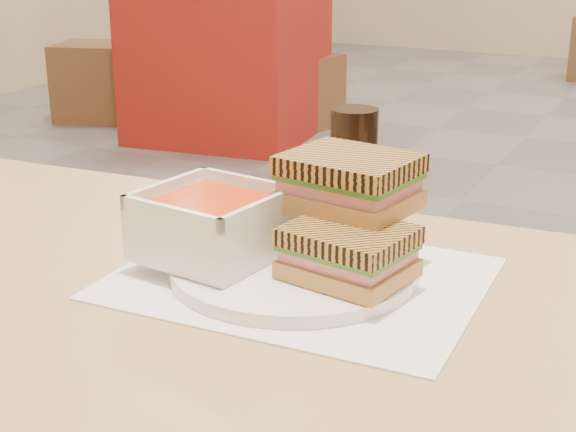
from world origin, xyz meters
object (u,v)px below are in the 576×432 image
at_px(cola_glass, 353,159).
at_px(bg_table_0, 229,64).
at_px(plate, 294,268).
at_px(panini_lower, 348,252).
at_px(bg_chair_0l, 94,82).
at_px(bg_chair_0r, 302,91).
at_px(soup_bowl, 212,226).
at_px(main_table, 136,387).

bearing_deg(cola_glass, bg_table_0, 123.63).
relative_size(plate, panini_lower, 1.97).
bearing_deg(bg_chair_0l, plate, -47.35).
bearing_deg(bg_chair_0r, plate, -64.05).
distance_m(soup_bowl, bg_chair_0l, 4.30).
bearing_deg(soup_bowl, bg_table_0, 120.73).
distance_m(plate, panini_lower, 0.08).
distance_m(bg_table_0, bg_chair_0r, 0.49).
bearing_deg(cola_glass, soup_bowl, -101.36).
height_order(plate, bg_chair_0r, plate).
distance_m(cola_glass, bg_chair_0l, 4.15).
bearing_deg(panini_lower, bg_chair_0r, 116.74).
relative_size(soup_bowl, bg_chair_0r, 0.35).
relative_size(main_table, cola_glass, 9.39).
height_order(main_table, plate, plate).
relative_size(main_table, bg_table_0, 1.24).
relative_size(panini_lower, bg_table_0, 0.13).
bearing_deg(soup_bowl, cola_glass, 78.64).
xyz_separation_m(cola_glass, bg_chair_0r, (-1.70, 3.32, -0.61)).
xyz_separation_m(main_table, panini_lower, (0.20, 0.10, 0.16)).
distance_m(main_table, soup_bowl, 0.19).
distance_m(bg_chair_0l, bg_chair_0r, 1.25).
xyz_separation_m(plate, panini_lower, (0.07, -0.01, 0.03)).
bearing_deg(bg_table_0, soup_bowl, -59.27).
distance_m(main_table, plate, 0.21).
xyz_separation_m(panini_lower, cola_glass, (-0.10, 0.25, 0.02)).
bearing_deg(panini_lower, main_table, -154.46).
distance_m(panini_lower, cola_glass, 0.27).
height_order(panini_lower, bg_chair_0l, panini_lower).
relative_size(panini_lower, bg_chair_0l, 0.27).
bearing_deg(plate, panini_lower, -10.16).
distance_m(panini_lower, bg_table_0, 3.82).
xyz_separation_m(main_table, bg_table_0, (-1.86, 3.29, -0.24)).
xyz_separation_m(main_table, cola_glass, (0.10, 0.35, 0.18)).
relative_size(plate, bg_chair_0l, 0.52).
xyz_separation_m(soup_bowl, bg_chair_0r, (-1.64, 3.58, -0.59)).
bearing_deg(soup_bowl, plate, 13.84).
bearing_deg(bg_table_0, bg_chair_0l, -179.16).
height_order(soup_bowl, panini_lower, soup_bowl).
bearing_deg(bg_chair_0l, panini_lower, -46.81).
xyz_separation_m(soup_bowl, bg_chair_0l, (-2.83, 3.19, -0.57)).
distance_m(soup_bowl, cola_glass, 0.27).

